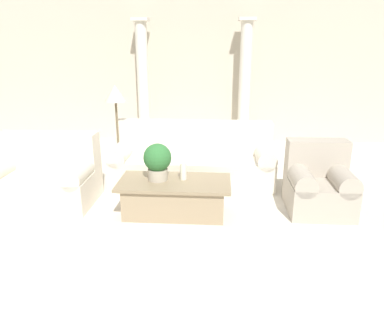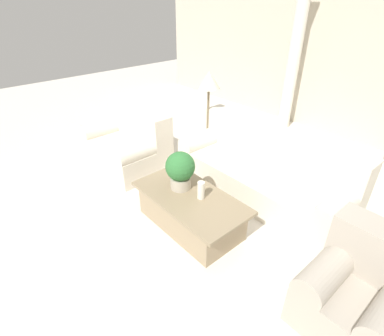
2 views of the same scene
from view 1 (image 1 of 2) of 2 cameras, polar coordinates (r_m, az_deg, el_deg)
The scene contains 11 objects.
ground_plane at distance 5.33m, azimuth -3.14°, elevation -4.45°, with size 16.00×16.00×0.00m, color silver.
wall_back at distance 8.33m, azimuth -0.35°, elevation 15.16°, with size 10.00×0.06×3.20m.
sofa_long at distance 5.85m, azimuth 0.12°, elevation 1.37°, with size 2.46×0.89×0.91m.
loveseat at distance 5.47m, azimuth -21.63°, elevation -1.09°, with size 1.39×0.89×0.91m.
coffee_table at distance 4.77m, azimuth -2.66°, elevation -4.38°, with size 1.41×0.73×0.43m.
potted_plant at distance 4.67m, azimuth -5.28°, elevation 1.16°, with size 0.35×0.35×0.47m.
pillar_candle at distance 4.71m, azimuth -1.34°, elevation -0.50°, with size 0.08×0.08×0.22m.
floor_lamp at distance 5.90m, azimuth -11.57°, elevation 10.17°, with size 0.33×0.33×1.48m.
column_left at distance 8.07m, azimuth -7.49°, elevation 12.83°, with size 0.33×0.33×2.56m.
column_right at distance 7.93m, azimuth 8.04°, elevation 12.71°, with size 0.33×0.33×2.56m.
armchair at distance 5.11m, azimuth 18.71°, elevation -2.12°, with size 0.79×0.82×0.88m.
Camera 1 is at (0.64, -4.88, 2.07)m, focal length 35.00 mm.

